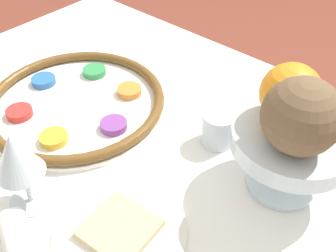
% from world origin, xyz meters
% --- Properties ---
extents(seder_plate, '(0.36, 0.36, 0.03)m').
position_xyz_m(seder_plate, '(-0.16, 0.05, 0.73)').
color(seder_plate, white).
rests_on(seder_plate, dining_table).
extents(wine_glass, '(0.07, 0.07, 0.14)m').
position_xyz_m(wine_glass, '(-0.03, -0.15, 0.82)').
color(wine_glass, silver).
rests_on(wine_glass, dining_table).
extents(fruit_stand, '(0.18, 0.18, 0.12)m').
position_xyz_m(fruit_stand, '(0.25, 0.14, 0.81)').
color(fruit_stand, silver).
rests_on(fruit_stand, dining_table).
extents(orange_fruit, '(0.09, 0.09, 0.09)m').
position_xyz_m(orange_fruit, '(0.23, 0.16, 0.88)').
color(orange_fruit, orange).
rests_on(orange_fruit, fruit_stand).
extents(coconut, '(0.11, 0.11, 0.11)m').
position_xyz_m(coconut, '(0.27, 0.11, 0.89)').
color(coconut, brown).
rests_on(coconut, fruit_stand).
extents(bread_plate, '(0.20, 0.20, 0.02)m').
position_xyz_m(bread_plate, '(0.12, -0.10, 0.72)').
color(bread_plate, silver).
rests_on(bread_plate, dining_table).
extents(cup_near, '(0.06, 0.06, 0.06)m').
position_xyz_m(cup_near, '(0.11, 0.16, 0.75)').
color(cup_near, silver).
rests_on(cup_near, dining_table).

